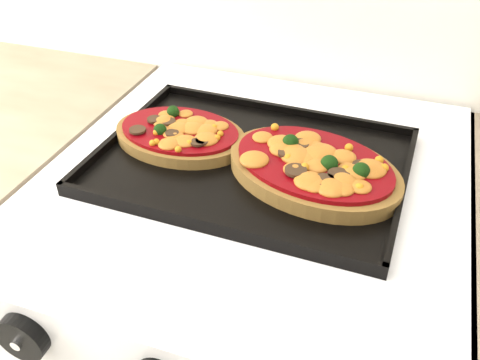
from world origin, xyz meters
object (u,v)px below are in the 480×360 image
at_px(baking_tray, 251,160).
at_px(pizza_right, 313,166).
at_px(pizza_left, 180,133).
at_px(stove, 254,360).

height_order(baking_tray, pizza_right, pizza_right).
bearing_deg(pizza_left, pizza_right, -6.93).
height_order(pizza_left, pizza_right, pizza_right).
distance_m(stove, baking_tray, 0.47).
xyz_separation_m(pizza_left, pizza_right, (0.21, -0.03, 0.00)).
height_order(baking_tray, pizza_left, pizza_left).
bearing_deg(pizza_right, stove, 171.80).
height_order(stove, pizza_right, pizza_right).
xyz_separation_m(stove, baking_tray, (-0.01, -0.00, 0.47)).
relative_size(baking_tray, pizza_left, 2.12).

